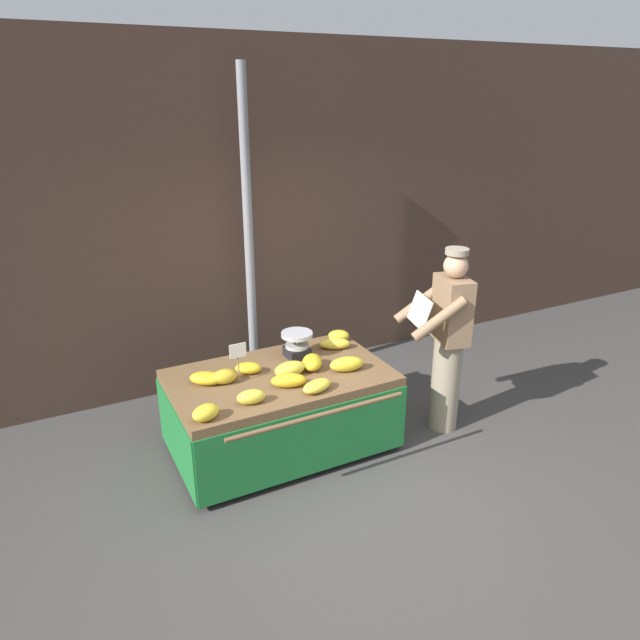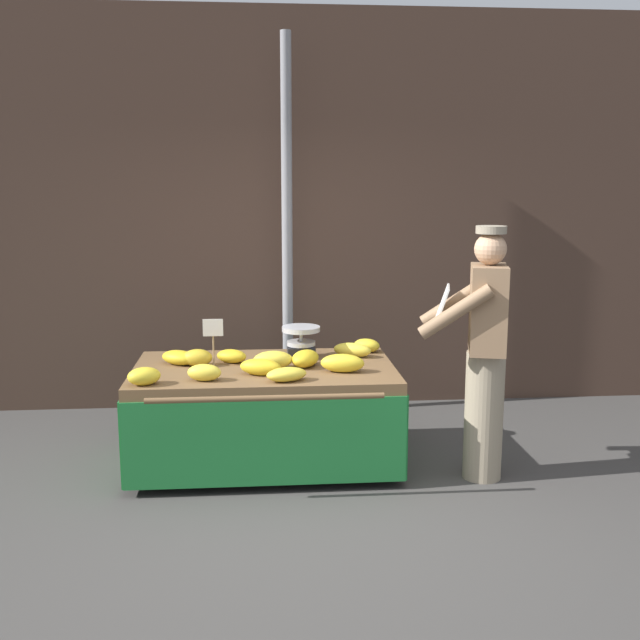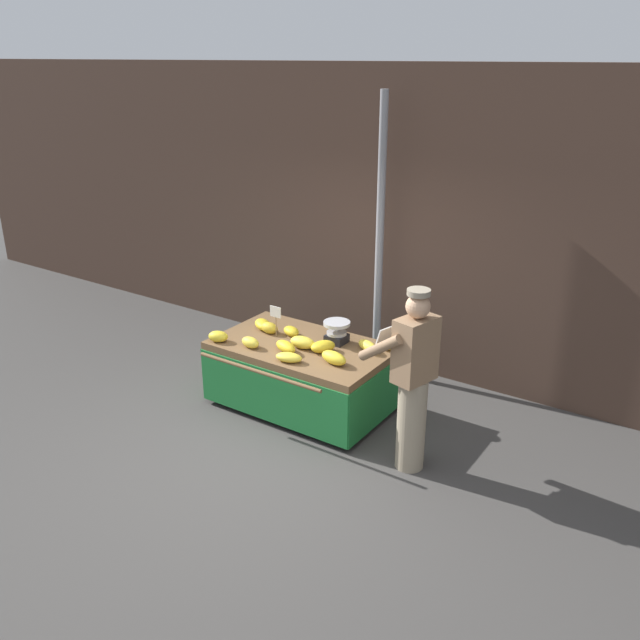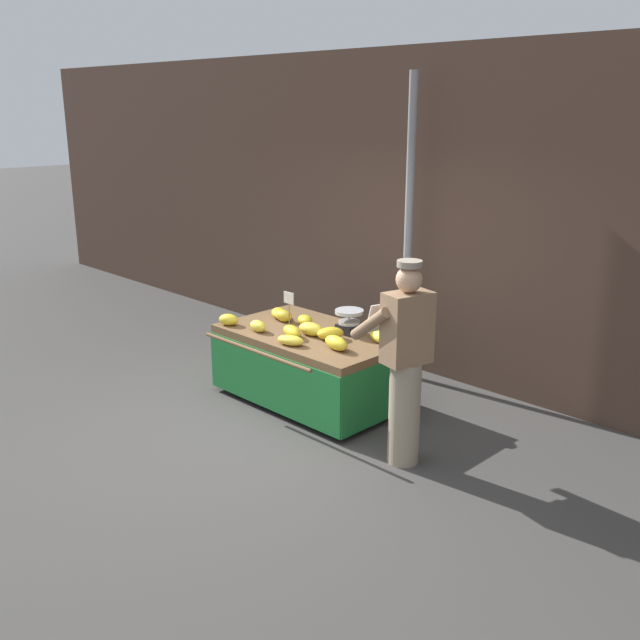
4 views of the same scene
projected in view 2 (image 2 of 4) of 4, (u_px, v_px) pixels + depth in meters
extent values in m
plane|color=#423F3D|center=(312.00, 526.00, 4.44)|extent=(60.00, 60.00, 0.00)
cube|color=#473328|center=(290.00, 212.00, 6.70)|extent=(16.00, 0.24, 3.45)
cylinder|color=gray|center=(287.00, 230.00, 6.34)|extent=(0.09, 0.09, 3.19)
cube|color=brown|center=(264.00, 372.00, 5.31)|extent=(1.82, 1.09, 0.08)
cylinder|color=black|center=(146.00, 422.00, 5.31)|extent=(0.05, 0.67, 0.67)
cylinder|color=#B7B7BC|center=(142.00, 422.00, 5.30)|extent=(0.01, 0.12, 0.12)
cylinder|color=black|center=(380.00, 416.00, 5.44)|extent=(0.05, 0.67, 0.67)
cylinder|color=#B7B7BC|center=(385.00, 416.00, 5.45)|extent=(0.01, 0.12, 0.12)
cylinder|color=#4C4742|center=(264.00, 402.00, 5.84)|extent=(0.05, 0.05, 0.64)
cube|color=#1E7233|center=(266.00, 443.00, 4.84)|extent=(1.82, 0.02, 0.58)
cube|color=#1E7233|center=(264.00, 395.00, 5.91)|extent=(1.82, 0.02, 0.58)
cube|color=#1E7233|center=(135.00, 420.00, 5.30)|extent=(0.02, 1.09, 0.58)
cube|color=#1E7233|center=(391.00, 413.00, 5.45)|extent=(0.02, 1.09, 0.58)
cylinder|color=brown|center=(266.00, 398.00, 4.60)|extent=(1.46, 0.04, 0.04)
cube|color=black|center=(301.00, 352.00, 5.56)|extent=(0.20, 0.20, 0.09)
cylinder|color=#B7B7BC|center=(301.00, 339.00, 5.54)|extent=(0.02, 0.02, 0.11)
cylinder|color=#B7B7BC|center=(301.00, 329.00, 5.52)|extent=(0.28, 0.28, 0.03)
cylinder|color=#B7B7BC|center=(301.00, 343.00, 5.54)|extent=(0.21, 0.21, 0.03)
cylinder|color=#997A51|center=(214.00, 351.00, 5.28)|extent=(0.01, 0.01, 0.22)
cube|color=white|center=(213.00, 328.00, 5.24)|extent=(0.14, 0.01, 0.12)
ellipsoid|color=yellow|center=(273.00, 360.00, 5.23)|extent=(0.29, 0.18, 0.13)
ellipsoid|color=gold|center=(198.00, 358.00, 5.31)|extent=(0.21, 0.15, 0.12)
ellipsoid|color=gold|center=(231.00, 356.00, 5.40)|extent=(0.26, 0.22, 0.10)
ellipsoid|color=yellow|center=(287.00, 374.00, 4.90)|extent=(0.30, 0.21, 0.09)
ellipsoid|color=yellow|center=(144.00, 376.00, 4.81)|extent=(0.25, 0.21, 0.12)
ellipsoid|color=yellow|center=(352.00, 350.00, 5.58)|extent=(0.31, 0.23, 0.11)
ellipsoid|color=yellow|center=(342.00, 363.00, 5.13)|extent=(0.32, 0.19, 0.13)
ellipsoid|color=gold|center=(305.00, 359.00, 5.28)|extent=(0.28, 0.31, 0.12)
ellipsoid|color=gold|center=(179.00, 358.00, 5.35)|extent=(0.32, 0.29, 0.10)
ellipsoid|color=yellow|center=(367.00, 345.00, 5.74)|extent=(0.24, 0.21, 0.10)
ellipsoid|color=yellow|center=(204.00, 373.00, 4.91)|extent=(0.24, 0.15, 0.11)
ellipsoid|color=gold|center=(261.00, 367.00, 5.05)|extent=(0.31, 0.22, 0.11)
cylinder|color=gray|center=(484.00, 415.00, 5.10)|extent=(0.26, 0.26, 0.88)
cube|color=#8C6B4C|center=(488.00, 309.00, 4.97)|extent=(0.31, 0.42, 0.58)
sphere|color=tan|center=(490.00, 249.00, 4.90)|extent=(0.21, 0.21, 0.21)
cylinder|color=gray|center=(491.00, 230.00, 4.88)|extent=(0.20, 0.20, 0.05)
cylinder|color=#8C6B4C|center=(456.00, 312.00, 4.80)|extent=(0.49, 0.20, 0.37)
cylinder|color=#8C6B4C|center=(455.00, 302.00, 5.21)|extent=(0.49, 0.20, 0.37)
cube|color=silver|center=(442.00, 305.00, 5.01)|extent=(0.17, 0.35, 0.25)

